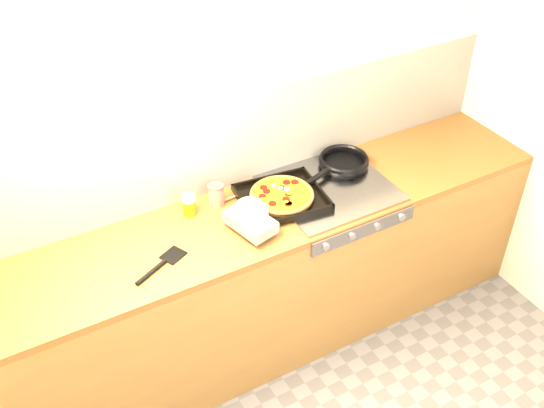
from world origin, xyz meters
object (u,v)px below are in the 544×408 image
tomato_can (216,195)px  juice_glass (189,205)px  pizza_on_tray (273,202)px  frying_pan (343,162)px

tomato_can → juice_glass: (-0.15, -0.01, -0.00)m
pizza_on_tray → frying_pan: (0.50, 0.13, -0.00)m
frying_pan → pizza_on_tray: bearing=-165.8°
tomato_can → frying_pan: bearing=-3.5°
frying_pan → tomato_can: size_ratio=4.12×
frying_pan → juice_glass: 0.87m
tomato_can → juice_glass: tomato_can is taller
tomato_can → pizza_on_tray: bearing=-37.8°
frying_pan → tomato_can: 0.73m
pizza_on_tray → juice_glass: 0.41m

